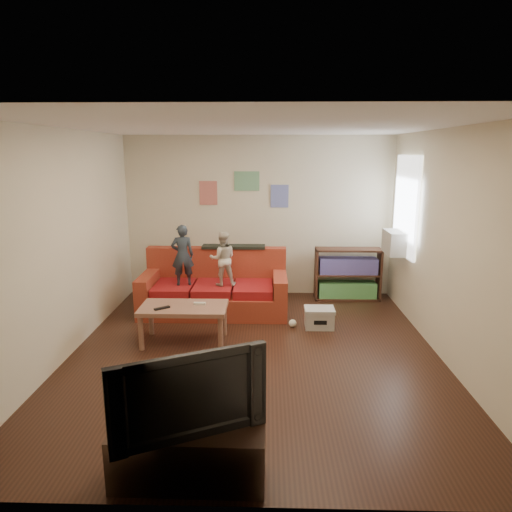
{
  "coord_description": "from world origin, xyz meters",
  "views": [
    {
      "loc": [
        0.16,
        -5.21,
        2.42
      ],
      "look_at": [
        0.0,
        0.8,
        1.05
      ],
      "focal_mm": 32.0,
      "sensor_mm": 36.0,
      "label": 1
    }
  ],
  "objects_px": {
    "sofa": "(215,290)",
    "bookshelf": "(347,277)",
    "child_a": "(183,255)",
    "tv_stand": "(189,456)",
    "television": "(186,390)",
    "file_box": "(319,318)",
    "child_b": "(223,259)",
    "coffee_table": "(184,311)"
  },
  "relations": [
    {
      "from": "sofa",
      "to": "bookshelf",
      "type": "relative_size",
      "value": 2.05
    },
    {
      "from": "sofa",
      "to": "bookshelf",
      "type": "distance_m",
      "value": 2.25
    },
    {
      "from": "child_a",
      "to": "tv_stand",
      "type": "height_order",
      "value": "child_a"
    },
    {
      "from": "bookshelf",
      "to": "television",
      "type": "relative_size",
      "value": 0.95
    },
    {
      "from": "tv_stand",
      "to": "television",
      "type": "distance_m",
      "value": 0.54
    },
    {
      "from": "file_box",
      "to": "child_a",
      "type": "bearing_deg",
      "value": 165.95
    },
    {
      "from": "child_b",
      "to": "bookshelf",
      "type": "height_order",
      "value": "child_b"
    },
    {
      "from": "television",
      "to": "bookshelf",
      "type": "bearing_deg",
      "value": 41.81
    },
    {
      "from": "sofa",
      "to": "child_b",
      "type": "bearing_deg",
      "value": -49.97
    },
    {
      "from": "child_a",
      "to": "television",
      "type": "relative_size",
      "value": 0.81
    },
    {
      "from": "bookshelf",
      "to": "sofa",
      "type": "bearing_deg",
      "value": -163.45
    },
    {
      "from": "file_box",
      "to": "television",
      "type": "distance_m",
      "value": 3.45
    },
    {
      "from": "sofa",
      "to": "tv_stand",
      "type": "relative_size",
      "value": 1.95
    },
    {
      "from": "bookshelf",
      "to": "file_box",
      "type": "bearing_deg",
      "value": -114.69
    },
    {
      "from": "sofa",
      "to": "child_b",
      "type": "relative_size",
      "value": 2.73
    },
    {
      "from": "television",
      "to": "sofa",
      "type": "bearing_deg",
      "value": 68.73
    },
    {
      "from": "sofa",
      "to": "tv_stand",
      "type": "height_order",
      "value": "sofa"
    },
    {
      "from": "tv_stand",
      "to": "television",
      "type": "height_order",
      "value": "television"
    },
    {
      "from": "child_b",
      "to": "coffee_table",
      "type": "bearing_deg",
      "value": 59.79
    },
    {
      "from": "child_a",
      "to": "bookshelf",
      "type": "xyz_separation_m",
      "value": [
        2.61,
        0.82,
        -0.54
      ]
    },
    {
      "from": "child_b",
      "to": "tv_stand",
      "type": "relative_size",
      "value": 0.71
    },
    {
      "from": "bookshelf",
      "to": "tv_stand",
      "type": "bearing_deg",
      "value": -113.32
    },
    {
      "from": "coffee_table",
      "to": "television",
      "type": "height_order",
      "value": "television"
    },
    {
      "from": "bookshelf",
      "to": "television",
      "type": "xyz_separation_m",
      "value": [
        -1.92,
        -4.45,
        0.37
      ]
    },
    {
      "from": "child_b",
      "to": "bookshelf",
      "type": "xyz_separation_m",
      "value": [
        2.01,
        0.82,
        -0.49
      ]
    },
    {
      "from": "child_b",
      "to": "file_box",
      "type": "bearing_deg",
      "value": 150.98
    },
    {
      "from": "coffee_table",
      "to": "tv_stand",
      "type": "distance_m",
      "value": 2.62
    },
    {
      "from": "tv_stand",
      "to": "child_b",
      "type": "bearing_deg",
      "value": 92.17
    },
    {
      "from": "child_b",
      "to": "bookshelf",
      "type": "bearing_deg",
      "value": -167.23
    },
    {
      "from": "child_b",
      "to": "television",
      "type": "relative_size",
      "value": 0.72
    },
    {
      "from": "child_a",
      "to": "child_b",
      "type": "relative_size",
      "value": 1.13
    },
    {
      "from": "file_box",
      "to": "television",
      "type": "relative_size",
      "value": 0.37
    },
    {
      "from": "sofa",
      "to": "coffee_table",
      "type": "bearing_deg",
      "value": -101.74
    },
    {
      "from": "coffee_table",
      "to": "sofa",
      "type": "bearing_deg",
      "value": 78.26
    },
    {
      "from": "sofa",
      "to": "child_b",
      "type": "xyz_separation_m",
      "value": [
        0.15,
        -0.18,
        0.55
      ]
    },
    {
      "from": "sofa",
      "to": "television",
      "type": "bearing_deg",
      "value": -86.4
    },
    {
      "from": "sofa",
      "to": "television",
      "type": "distance_m",
      "value": 3.84
    },
    {
      "from": "child_b",
      "to": "file_box",
      "type": "relative_size",
      "value": 1.96
    },
    {
      "from": "child_a",
      "to": "file_box",
      "type": "bearing_deg",
      "value": 154.24
    },
    {
      "from": "sofa",
      "to": "file_box",
      "type": "distance_m",
      "value": 1.7
    },
    {
      "from": "sofa",
      "to": "file_box",
      "type": "xyz_separation_m",
      "value": [
        1.55,
        -0.68,
        -0.18
      ]
    },
    {
      "from": "child_b",
      "to": "bookshelf",
      "type": "relative_size",
      "value": 0.75
    }
  ]
}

